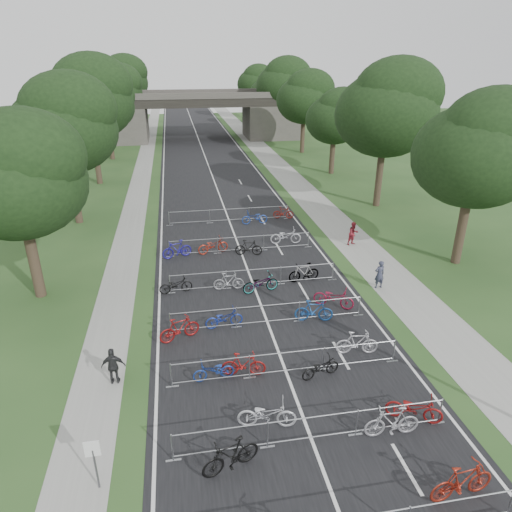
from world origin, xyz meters
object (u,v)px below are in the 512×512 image
Objects in this scene: overpass_bridge at (197,115)px; pedestrian_a at (379,275)px; pedestrian_c at (113,366)px; pedestrian_b at (353,234)px; park_sign at (94,456)px.

pedestrian_a is (6.80, -51.38, -2.72)m from overpass_bridge.
overpass_bridge is 19.01× the size of pedestrian_a.
pedestrian_b is at bearing -137.40° from pedestrian_c.
overpass_bridge is at bearing -93.82° from pedestrian_c.
park_sign is (-6.80, -62.00, -2.27)m from overpass_bridge.
pedestrian_a is 14.77m from pedestrian_c.
pedestrian_b is (0.92, 6.27, -0.01)m from pedestrian_a.
pedestrian_a is (13.60, 10.62, -0.45)m from park_sign.
overpass_bridge is 51.90m from pedestrian_a.
park_sign is 1.16× the size of pedestrian_c.
park_sign is 22.28m from pedestrian_b.
pedestrian_a is at bearing -82.46° from overpass_bridge.
overpass_bridge reaches higher than pedestrian_a.
overpass_bridge is 57.61m from pedestrian_c.
park_sign reaches higher than pedestrian_b.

